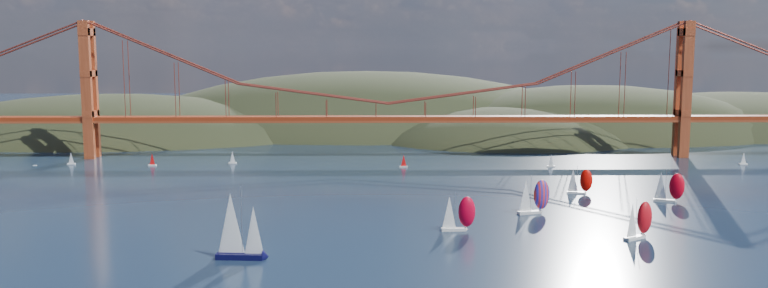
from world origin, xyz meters
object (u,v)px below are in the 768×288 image
sloop_navy (238,227)px  racer_5 (579,181)px  racer_1 (638,219)px  racer_0 (458,213)px  racer_rwb (533,196)px  racer_3 (668,186)px

sloop_navy → racer_5: sloop_navy is taller
sloop_navy → racer_5: bearing=41.4°
sloop_navy → racer_1: bearing=14.0°
sloop_navy → racer_0: sloop_navy is taller
racer_0 → racer_rwb: racer_rwb is taller
racer_0 → racer_5: bearing=44.0°
racer_1 → racer_5: size_ratio=1.13×
sloop_navy → racer_rwb: (72.01, 42.21, -2.06)m
racer_1 → racer_3: bearing=28.6°
racer_0 → racer_1: racer_1 is taller
racer_1 → racer_0: bearing=136.9°
racer_5 → racer_rwb: racer_rwb is taller
racer_3 → racer_rwb: size_ratio=0.93×
racer_1 → racer_3: 47.75m
racer_3 → racer_rwb: bearing=-141.7°
racer_rwb → sloop_navy: bearing=-164.4°
sloop_navy → racer_0: size_ratio=1.64×
sloop_navy → racer_0: bearing=29.9°
sloop_navy → racer_0: 54.80m
racer_0 → racer_5: (42.53, 45.63, -0.45)m
racer_0 → racer_3: bearing=24.1°
racer_1 → racer_3: racer_1 is taller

